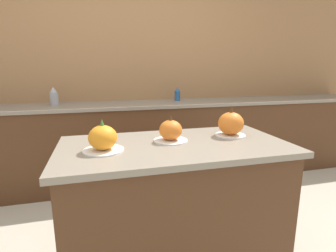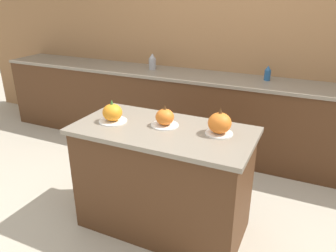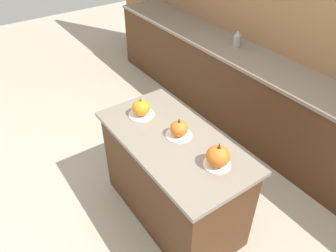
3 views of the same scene
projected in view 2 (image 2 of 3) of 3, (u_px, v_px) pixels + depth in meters
ground_plane at (163, 224)px, 2.79m from camera, size 12.00×12.00×0.00m
wall_back at (230, 45)px, 3.84m from camera, size 8.00×0.06×2.50m
kitchen_island at (163, 179)px, 2.62m from camera, size 1.37×0.70×0.89m
back_counter at (218, 116)px, 3.86m from camera, size 6.00×0.60×0.94m
pumpkin_cake_left at (112, 113)px, 2.56m from camera, size 0.22×0.22×0.18m
pumpkin_cake_center at (165, 118)px, 2.48m from camera, size 0.21×0.21×0.17m
pumpkin_cake_right at (220, 124)px, 2.33m from camera, size 0.20×0.20×0.20m
bottle_tall at (152, 62)px, 4.04m from camera, size 0.09×0.09×0.19m
bottle_short at (268, 73)px, 3.54m from camera, size 0.07×0.07×0.16m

